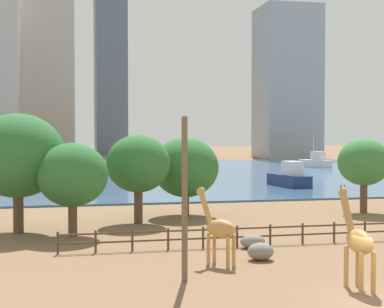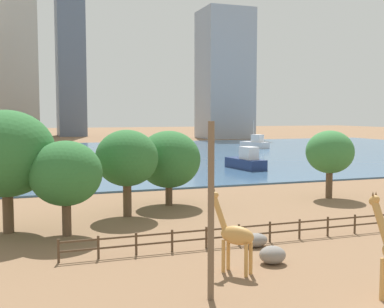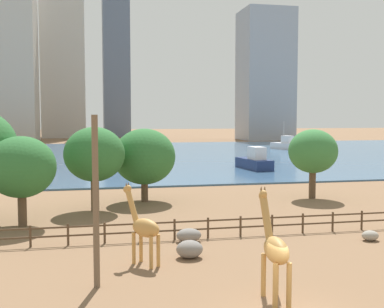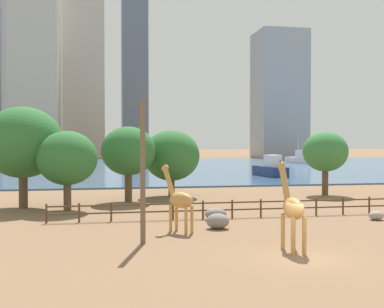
{
  "view_description": "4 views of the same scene",
  "coord_description": "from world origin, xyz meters",
  "px_view_note": "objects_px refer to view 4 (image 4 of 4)",
  "views": [
    {
      "loc": [
        -12.65,
        -22.36,
        6.95
      ],
      "look_at": [
        -2.28,
        24.88,
        5.24
      ],
      "focal_mm": 55.0,
      "sensor_mm": 36.0,
      "label": 1
    },
    {
      "loc": [
        -14.62,
        -14.43,
        8.03
      ],
      "look_at": [
        1.84,
        32.44,
        3.91
      ],
      "focal_mm": 45.0,
      "sensor_mm": 36.0,
      "label": 2
    },
    {
      "loc": [
        -7.27,
        -17.05,
        7.65
      ],
      "look_at": [
        -0.69,
        14.26,
        5.16
      ],
      "focal_mm": 45.0,
      "sensor_mm": 36.0,
      "label": 3
    },
    {
      "loc": [
        -9.1,
        -21.31,
        5.54
      ],
      "look_at": [
        0.13,
        29.68,
        4.1
      ],
      "focal_mm": 45.0,
      "sensor_mm": 36.0,
      "label": 4
    }
  ],
  "objects_px": {
    "giraffe_tall": "(179,200)",
    "tree_left_small": "(23,143)",
    "boulder_by_pole": "(376,215)",
    "tree_right_small": "(67,158)",
    "tree_center_broad": "(171,156)",
    "boulder_near_fence": "(218,221)",
    "boat_tug": "(271,169)",
    "utility_pole": "(143,172)",
    "boulder_small": "(216,214)",
    "giraffe_companion": "(292,208)",
    "tree_left_large": "(128,151)",
    "tree_right_tall": "(325,152)",
    "boat_sailboat": "(300,159)"
  },
  "relations": [
    {
      "from": "tree_center_broad",
      "to": "boat_sailboat",
      "type": "bearing_deg",
      "value": 57.13
    },
    {
      "from": "boulder_by_pole",
      "to": "tree_right_small",
      "type": "xyz_separation_m",
      "value": [
        -21.59,
        8.59,
        3.82
      ]
    },
    {
      "from": "giraffe_companion",
      "to": "tree_right_tall",
      "type": "relative_size",
      "value": 0.71
    },
    {
      "from": "tree_right_tall",
      "to": "boat_sailboat",
      "type": "relative_size",
      "value": 0.86
    },
    {
      "from": "tree_right_tall",
      "to": "tree_center_broad",
      "type": "bearing_deg",
      "value": 174.38
    },
    {
      "from": "tree_left_large",
      "to": "tree_center_broad",
      "type": "xyz_separation_m",
      "value": [
        4.41,
        3.32,
        -0.51
      ]
    },
    {
      "from": "utility_pole",
      "to": "boulder_near_fence",
      "type": "relative_size",
      "value": 5.32
    },
    {
      "from": "giraffe_tall",
      "to": "tree_right_small",
      "type": "bearing_deg",
      "value": -2.59
    },
    {
      "from": "giraffe_companion",
      "to": "boulder_near_fence",
      "type": "height_order",
      "value": "giraffe_companion"
    },
    {
      "from": "utility_pole",
      "to": "boat_tug",
      "type": "distance_m",
      "value": 48.84
    },
    {
      "from": "boulder_small",
      "to": "boulder_near_fence",
      "type": "bearing_deg",
      "value": -100.78
    },
    {
      "from": "tree_right_tall",
      "to": "tree_left_small",
      "type": "bearing_deg",
      "value": -171.2
    },
    {
      "from": "giraffe_tall",
      "to": "boulder_by_pole",
      "type": "relative_size",
      "value": 3.95
    },
    {
      "from": "boulder_small",
      "to": "giraffe_companion",
      "type": "bearing_deg",
      "value": -80.68
    },
    {
      "from": "boat_sailboat",
      "to": "tree_left_large",
      "type": "bearing_deg",
      "value": 125.64
    },
    {
      "from": "boat_sailboat",
      "to": "boulder_by_pole",
      "type": "bearing_deg",
      "value": 140.73
    },
    {
      "from": "boulder_near_fence",
      "to": "tree_left_large",
      "type": "height_order",
      "value": "tree_left_large"
    },
    {
      "from": "utility_pole",
      "to": "boulder_near_fence",
      "type": "distance_m",
      "value": 6.99
    },
    {
      "from": "tree_right_tall",
      "to": "boat_sailboat",
      "type": "bearing_deg",
      "value": 69.31
    },
    {
      "from": "boat_tug",
      "to": "boulder_small",
      "type": "bearing_deg",
      "value": 148.64
    },
    {
      "from": "utility_pole",
      "to": "boulder_small",
      "type": "bearing_deg",
      "value": 50.57
    },
    {
      "from": "tree_right_tall",
      "to": "boat_tug",
      "type": "relative_size",
      "value": 0.86
    },
    {
      "from": "giraffe_tall",
      "to": "tree_left_small",
      "type": "xyz_separation_m",
      "value": [
        -11.04,
        12.54,
        3.42
      ]
    },
    {
      "from": "boulder_by_pole",
      "to": "tree_left_small",
      "type": "distance_m",
      "value": 27.86
    },
    {
      "from": "boulder_near_fence",
      "to": "boat_tug",
      "type": "xyz_separation_m",
      "value": [
        17.58,
        39.69,
        0.81
      ]
    },
    {
      "from": "boulder_by_pole",
      "to": "tree_center_broad",
      "type": "xyz_separation_m",
      "value": [
        -12.15,
        16.58,
        3.75
      ]
    },
    {
      "from": "boulder_near_fence",
      "to": "utility_pole",
      "type": "bearing_deg",
      "value": -144.52
    },
    {
      "from": "utility_pole",
      "to": "tree_right_tall",
      "type": "relative_size",
      "value": 1.19
    },
    {
      "from": "giraffe_tall",
      "to": "tree_right_small",
      "type": "relative_size",
      "value": 0.67
    },
    {
      "from": "boulder_near_fence",
      "to": "tree_right_small",
      "type": "height_order",
      "value": "tree_right_small"
    },
    {
      "from": "giraffe_tall",
      "to": "boulder_small",
      "type": "relative_size",
      "value": 2.72
    },
    {
      "from": "boulder_by_pole",
      "to": "tree_center_broad",
      "type": "bearing_deg",
      "value": 126.24
    },
    {
      "from": "boulder_small",
      "to": "tree_right_tall",
      "type": "xyz_separation_m",
      "value": [
        14.47,
        13.06,
        3.99
      ]
    },
    {
      "from": "tree_right_tall",
      "to": "giraffe_companion",
      "type": "bearing_deg",
      "value": -119.24
    },
    {
      "from": "giraffe_companion",
      "to": "boat_tug",
      "type": "bearing_deg",
      "value": -17.03
    },
    {
      "from": "boulder_near_fence",
      "to": "boulder_small",
      "type": "distance_m",
      "value": 3.32
    },
    {
      "from": "utility_pole",
      "to": "tree_left_small",
      "type": "xyz_separation_m",
      "value": [
        -8.61,
        15.43,
        1.52
      ]
    },
    {
      "from": "giraffe_tall",
      "to": "tree_center_broad",
      "type": "height_order",
      "value": "tree_center_broad"
    },
    {
      "from": "boulder_near_fence",
      "to": "boat_sailboat",
      "type": "relative_size",
      "value": 0.19
    },
    {
      "from": "giraffe_companion",
      "to": "boat_tug",
      "type": "xyz_separation_m",
      "value": [
        15.33,
        46.33,
        -0.89
      ]
    },
    {
      "from": "boulder_by_pole",
      "to": "tree_right_small",
      "type": "bearing_deg",
      "value": 158.31
    },
    {
      "from": "boulder_small",
      "to": "giraffe_tall",
      "type": "bearing_deg",
      "value": -128.94
    },
    {
      "from": "giraffe_companion",
      "to": "boulder_by_pole",
      "type": "bearing_deg",
      "value": -48.72
    },
    {
      "from": "tree_left_large",
      "to": "tree_right_small",
      "type": "xyz_separation_m",
      "value": [
        -5.03,
        -4.67,
        -0.44
      ]
    },
    {
      "from": "tree_left_large",
      "to": "tree_center_broad",
      "type": "bearing_deg",
      "value": 36.99
    },
    {
      "from": "boulder_by_pole",
      "to": "tree_left_large",
      "type": "height_order",
      "value": "tree_left_large"
    },
    {
      "from": "giraffe_tall",
      "to": "boat_sailboat",
      "type": "relative_size",
      "value": 0.55
    },
    {
      "from": "boulder_near_fence",
      "to": "tree_right_tall",
      "type": "relative_size",
      "value": 0.22
    },
    {
      "from": "boulder_near_fence",
      "to": "boulder_small",
      "type": "bearing_deg",
      "value": 79.22
    },
    {
      "from": "boulder_small",
      "to": "boat_tug",
      "type": "relative_size",
      "value": 0.2
    }
  ]
}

